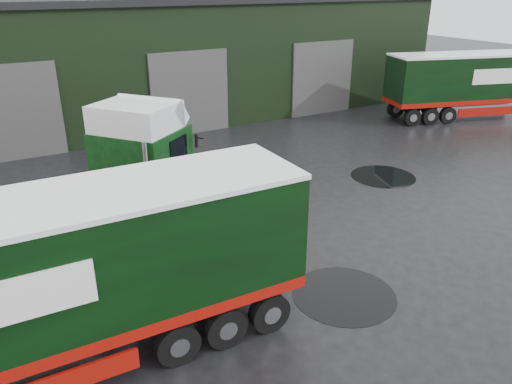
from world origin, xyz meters
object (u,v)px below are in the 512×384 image
Objects in this scene: trailer_left at (4,303)px; wash_bucket at (216,205)px; lorry_right at (480,85)px; tree_back_b at (203,25)px; warehouse at (148,54)px; hero_tractor at (107,183)px.

trailer_left is 8.56m from wash_bucket.
lorry_right is at bearing 12.03° from wash_bucket.
tree_back_b reaches higher than trailer_left.
tree_back_b is (8.00, 10.00, 0.59)m from warehouse.
warehouse reaches higher than wash_bucket.
warehouse is at bearing -24.39° from trailer_left.
trailer_left is 0.87× the size of lorry_right.
warehouse is 97.88× the size of wash_bucket.
wash_bucket is (6.61, 5.19, -1.65)m from trailer_left.
warehouse is at bearing 78.95° from wash_bucket.
tree_back_b is at bearing -144.21° from lorry_right.
hero_tractor is 5.41m from trailer_left.
lorry_right is at bearing -71.57° from tree_back_b.
hero_tractor reaches higher than lorry_right.
lorry_right is 1.79× the size of tree_back_b.
trailer_left is 26.10m from lorry_right.
tree_back_b is at bearing -29.24° from trailer_left.
hero_tractor is at bearing -60.82° from lorry_right.
wash_bucket is at bearing -50.85° from trailer_left.
trailer_left is at bearing -141.87° from wash_bucket.
warehouse reaches higher than trailer_left.
trailer_left is at bearing -71.36° from hero_tractor.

